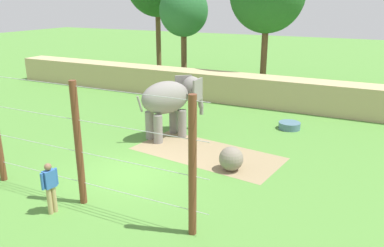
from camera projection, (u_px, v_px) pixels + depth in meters
ground_plane at (129, 174)px, 14.76m from camera, size 120.00×120.00×0.00m
dirt_patch at (207, 153)px, 16.75m from camera, size 6.73×3.79×0.01m
embankment_wall at (238, 88)px, 24.82m from camera, size 36.00×1.80×1.79m
elephant at (171, 99)px, 18.28m from camera, size 2.54×3.48×2.81m
enrichment_ball at (231, 159)px, 14.99m from camera, size 0.95×0.95×0.95m
cable_fence at (80, 145)px, 12.07m from camera, size 8.77×0.23×4.07m
zookeeper at (50, 186)px, 11.84m from camera, size 0.29×0.59×1.67m
water_tub at (289, 125)px, 19.86m from camera, size 1.10×1.10×0.35m
tree_left_of_centre at (184, 11)px, 29.13m from camera, size 3.68×3.68×7.47m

